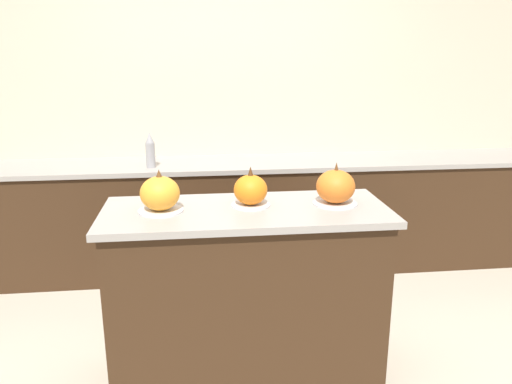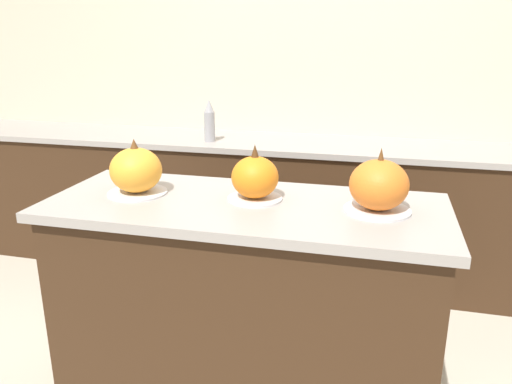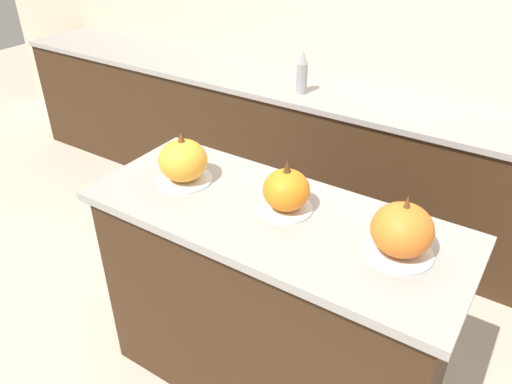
# 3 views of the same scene
# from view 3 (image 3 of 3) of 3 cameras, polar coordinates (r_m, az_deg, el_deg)

# --- Properties ---
(ground_plane) EXTENTS (12.00, 12.00, 0.00)m
(ground_plane) POSITION_cam_3_polar(r_m,az_deg,el_deg) (2.50, 1.49, -20.77)
(ground_plane) COLOR #BCB29E
(wall_back) EXTENTS (8.00, 0.06, 2.50)m
(wall_back) POSITION_cam_3_polar(r_m,az_deg,el_deg) (3.22, 19.12, 17.06)
(wall_back) COLOR beige
(wall_back) RESTS_ON ground_plane
(kitchen_island) EXTENTS (1.44, 0.59, 0.95)m
(kitchen_island) POSITION_cam_3_polar(r_m,az_deg,el_deg) (2.14, 1.67, -12.96)
(kitchen_island) COLOR #382314
(kitchen_island) RESTS_ON ground_plane
(back_counter) EXTENTS (6.00, 0.60, 0.89)m
(back_counter) POSITION_cam_3_polar(r_m,az_deg,el_deg) (3.21, 14.97, 2.08)
(back_counter) COLOR #382314
(back_counter) RESTS_ON ground_plane
(pumpkin_cake_left) EXTENTS (0.22, 0.22, 0.21)m
(pumpkin_cake_left) POSITION_cam_3_polar(r_m,az_deg,el_deg) (2.01, -8.33, 3.47)
(pumpkin_cake_left) COLOR silver
(pumpkin_cake_left) RESTS_ON kitchen_island
(pumpkin_cake_center) EXTENTS (0.20, 0.20, 0.21)m
(pumpkin_cake_center) POSITION_cam_3_polar(r_m,az_deg,el_deg) (1.81, 3.48, 0.11)
(pumpkin_cake_center) COLOR silver
(pumpkin_cake_center) RESTS_ON kitchen_island
(pumpkin_cake_right) EXTENTS (0.23, 0.23, 0.22)m
(pumpkin_cake_right) POSITION_cam_3_polar(r_m,az_deg,el_deg) (1.66, 16.33, -4.30)
(pumpkin_cake_right) COLOR silver
(pumpkin_cake_right) RESTS_ON kitchen_island
(bottle_tall) EXTENTS (0.07, 0.07, 0.26)m
(bottle_tall) POSITION_cam_3_polar(r_m,az_deg,el_deg) (3.08, 5.29, 13.41)
(bottle_tall) COLOR #99999E
(bottle_tall) RESTS_ON back_counter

